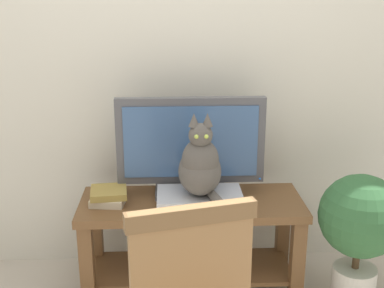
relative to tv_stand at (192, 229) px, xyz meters
The scene contains 7 objects.
back_wall 1.12m from the tv_stand, 99.47° to the left, with size 7.00×0.12×2.80m, color beige.
tv_stand is the anchor object (origin of this frame).
tv 0.45m from the tv_stand, 89.98° to the left, with size 0.79×0.20×0.54m.
media_box 0.23m from the tv_stand, 66.35° to the right, with size 0.43×0.27×0.08m.
cat 0.42m from the tv_stand, 69.14° to the right, with size 0.22×0.36×0.43m.
book_stack 0.48m from the tv_stand, behind, with size 0.20×0.20×0.07m.
potted_plant 0.87m from the tv_stand, 14.12° to the right, with size 0.42×0.42×0.73m.
Camera 1 is at (-0.05, -1.83, 1.62)m, focal length 47.33 mm.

